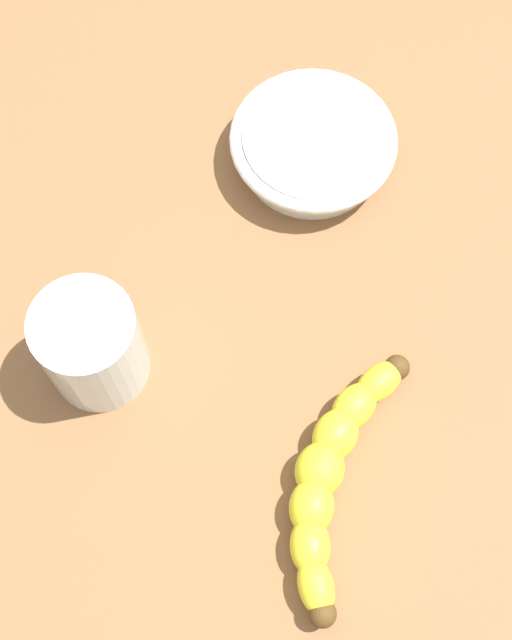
{
  "coord_description": "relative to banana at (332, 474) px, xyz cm",
  "views": [
    {
      "loc": [
        15.0,
        -16.83,
        73.96
      ],
      "look_at": [
        -4.94,
        2.3,
        5.0
      ],
      "focal_mm": 49.09,
      "sensor_mm": 36.0,
      "label": 1
    }
  ],
  "objects": [
    {
      "name": "wooden_tabletop",
      "position": [
        -8.74,
        2.48,
        -3.47
      ],
      "size": [
        120.0,
        120.0,
        3.0
      ],
      "primitive_type": "cube",
      "color": "brown",
      "rests_on": "ground"
    },
    {
      "name": "smoothie_glass",
      "position": [
        -20.36,
        -7.16,
        2.84
      ],
      "size": [
        8.35,
        8.35,
        9.93
      ],
      "color": "silver",
      "rests_on": "wooden_tabletop"
    },
    {
      "name": "ceramic_bowl",
      "position": [
        -22.46,
        20.46,
        0.4
      ],
      "size": [
        15.38,
        15.38,
        3.93
      ],
      "color": "white",
      "rests_on": "wooden_tabletop"
    },
    {
      "name": "banana",
      "position": [
        0.0,
        0.0,
        0.0
      ],
      "size": [
        12.38,
        20.73,
        3.94
      ],
      "rotation": [
        0.0,
        0.0,
        5.18
      ],
      "color": "yellow",
      "rests_on": "wooden_tabletop"
    }
  ]
}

